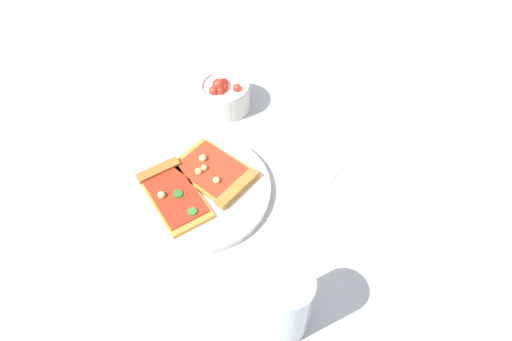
{
  "coord_description": "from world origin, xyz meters",
  "views": [
    {
      "loc": [
        0.31,
        -0.41,
        0.67
      ],
      "look_at": [
        0.04,
        0.03,
        0.03
      ],
      "focal_mm": 32.03,
      "sensor_mm": 36.0,
      "label": 1
    }
  ],
  "objects_px": {
    "pizza_slice_far": "(172,192)",
    "paper_napkin": "(322,144)",
    "soda_glass": "(285,305)",
    "pizza_slice_near": "(216,174)",
    "plate": "(198,190)",
    "salad_bowl": "(225,95)"
  },
  "relations": [
    {
      "from": "pizza_slice_near",
      "to": "soda_glass",
      "type": "distance_m",
      "value": 0.29
    },
    {
      "from": "pizza_slice_far",
      "to": "paper_napkin",
      "type": "xyz_separation_m",
      "value": [
        0.17,
        0.26,
        -0.02
      ]
    },
    {
      "from": "pizza_slice_near",
      "to": "soda_glass",
      "type": "xyz_separation_m",
      "value": [
        0.24,
        -0.17,
        0.04
      ]
    },
    {
      "from": "pizza_slice_far",
      "to": "soda_glass",
      "type": "height_order",
      "value": "soda_glass"
    },
    {
      "from": "pizza_slice_near",
      "to": "pizza_slice_far",
      "type": "height_order",
      "value": "same"
    },
    {
      "from": "paper_napkin",
      "to": "pizza_slice_near",
      "type": "bearing_deg",
      "value": -124.08
    },
    {
      "from": "pizza_slice_near",
      "to": "paper_napkin",
      "type": "xyz_separation_m",
      "value": [
        0.13,
        0.18,
        -0.02
      ]
    },
    {
      "from": "pizza_slice_far",
      "to": "soda_glass",
      "type": "xyz_separation_m",
      "value": [
        0.28,
        -0.09,
        0.04
      ]
    },
    {
      "from": "pizza_slice_near",
      "to": "soda_glass",
      "type": "bearing_deg",
      "value": -35.3
    },
    {
      "from": "pizza_slice_near",
      "to": "paper_napkin",
      "type": "distance_m",
      "value": 0.22
    },
    {
      "from": "plate",
      "to": "soda_glass",
      "type": "bearing_deg",
      "value": -27.11
    },
    {
      "from": "plate",
      "to": "salad_bowl",
      "type": "distance_m",
      "value": 0.23
    },
    {
      "from": "salad_bowl",
      "to": "soda_glass",
      "type": "relative_size",
      "value": 0.79
    },
    {
      "from": "plate",
      "to": "salad_bowl",
      "type": "height_order",
      "value": "salad_bowl"
    },
    {
      "from": "pizza_slice_far",
      "to": "plate",
      "type": "bearing_deg",
      "value": 50.06
    },
    {
      "from": "soda_glass",
      "to": "plate",
      "type": "bearing_deg",
      "value": 152.89
    },
    {
      "from": "salad_bowl",
      "to": "paper_napkin",
      "type": "distance_m",
      "value": 0.23
    },
    {
      "from": "soda_glass",
      "to": "paper_napkin",
      "type": "distance_m",
      "value": 0.37
    },
    {
      "from": "pizza_slice_far",
      "to": "paper_napkin",
      "type": "height_order",
      "value": "pizza_slice_far"
    },
    {
      "from": "pizza_slice_near",
      "to": "pizza_slice_far",
      "type": "xyz_separation_m",
      "value": [
        -0.04,
        -0.07,
        -0.0
      ]
    },
    {
      "from": "salad_bowl",
      "to": "paper_napkin",
      "type": "bearing_deg",
      "value": 2.26
    },
    {
      "from": "salad_bowl",
      "to": "soda_glass",
      "type": "distance_m",
      "value": 0.48
    }
  ]
}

